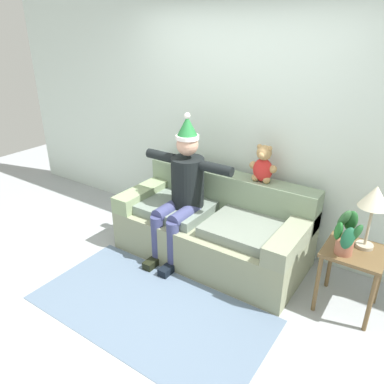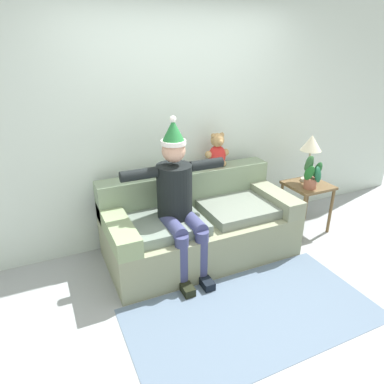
# 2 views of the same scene
# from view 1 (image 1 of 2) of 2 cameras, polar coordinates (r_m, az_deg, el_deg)

# --- Properties ---
(ground_plane) EXTENTS (10.00, 10.00, 0.00)m
(ground_plane) POSITION_cam_1_polar(r_m,az_deg,el_deg) (3.46, -5.74, -16.89)
(ground_plane) COLOR #9CA1A5
(back_wall) EXTENTS (7.00, 0.10, 2.70)m
(back_wall) POSITION_cam_1_polar(r_m,az_deg,el_deg) (4.01, 7.93, 10.82)
(back_wall) COLOR silver
(back_wall) RESTS_ON ground_plane
(couch) EXTENTS (1.94, 0.94, 0.83)m
(couch) POSITION_cam_1_polar(r_m,az_deg,el_deg) (3.93, 3.43, -5.33)
(couch) COLOR gray
(couch) RESTS_ON ground_plane
(person_seated) EXTENTS (1.02, 0.77, 1.51)m
(person_seated) POSITION_cam_1_polar(r_m,az_deg,el_deg) (3.76, -1.50, 0.66)
(person_seated) COLOR black
(person_seated) RESTS_ON ground_plane
(teddy_bear) EXTENTS (0.29, 0.17, 0.38)m
(teddy_bear) POSITION_cam_1_polar(r_m,az_deg,el_deg) (3.74, 10.89, 4.06)
(teddy_bear) COLOR red
(teddy_bear) RESTS_ON couch
(side_table) EXTENTS (0.48, 0.46, 0.58)m
(side_table) POSITION_cam_1_polar(r_m,az_deg,el_deg) (3.41, 23.55, -9.69)
(side_table) COLOR brown
(side_table) RESTS_ON ground_plane
(table_lamp) EXTENTS (0.24, 0.24, 0.55)m
(table_lamp) POSITION_cam_1_polar(r_m,az_deg,el_deg) (3.24, 26.33, -1.10)
(table_lamp) COLOR #B0A892
(table_lamp) RESTS_ON side_table
(potted_plant) EXTENTS (0.26, 0.24, 0.39)m
(potted_plant) POSITION_cam_1_polar(r_m,az_deg,el_deg) (3.18, 22.70, -5.99)
(potted_plant) COLOR #A05D46
(potted_plant) RESTS_ON side_table
(area_rug) EXTENTS (2.10, 1.08, 0.01)m
(area_rug) POSITION_cam_1_polar(r_m,az_deg,el_deg) (3.42, -6.52, -17.45)
(area_rug) COLOR slate
(area_rug) RESTS_ON ground_plane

